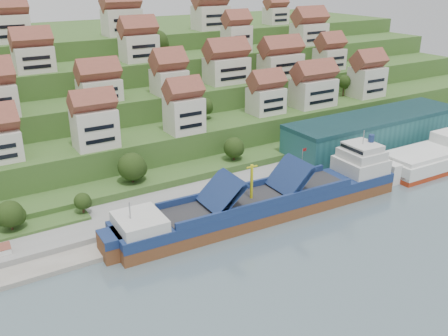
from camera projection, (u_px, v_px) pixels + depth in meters
ground at (268, 217)px, 113.34m from camera, size 300.00×300.00×0.00m
quay at (294, 174)px, 134.54m from camera, size 180.00×14.00×2.20m
hillside at (108, 86)px, 191.03m from camera, size 260.00×128.00×31.00m
hillside_village at (156, 69)px, 152.07m from camera, size 158.32×61.89×28.83m
hillside_trees at (121, 110)px, 134.88m from camera, size 139.35×60.71×30.38m
warehouse at (374, 131)px, 149.49m from camera, size 60.00×15.00×10.00m
flagpole at (302, 161)px, 127.52m from camera, size 1.28×0.16×8.00m
cargo_ship at (272, 201)px, 114.26m from camera, size 70.85×13.57×15.54m
second_ship at (434, 158)px, 140.60m from camera, size 33.54×12.87×9.67m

